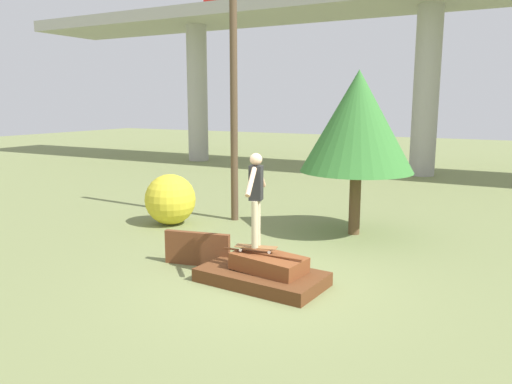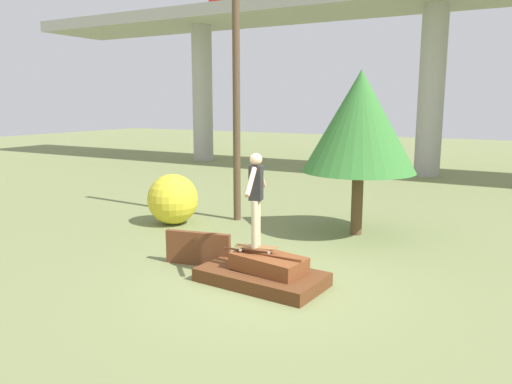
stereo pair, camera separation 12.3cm
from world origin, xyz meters
name	(u,v)px [view 2 (the right image)]	position (x,y,z in m)	size (l,w,h in m)	color
ground_plane	(261,283)	(0.00, 0.00, 0.00)	(80.00, 80.00, 0.00)	olive
scrap_pile	(264,273)	(0.04, 0.01, 0.20)	(2.35, 1.40, 0.58)	#5B3319
scrap_plank_loose	(198,249)	(-1.62, 0.29, 0.34)	(1.37, 0.39, 0.68)	brown
skateboard	(256,247)	(-0.14, 0.04, 0.65)	(0.79, 0.38, 0.09)	brown
skater	(256,193)	(-0.14, 0.04, 1.65)	(0.35, 1.15, 1.70)	#C6B78E
highway_overpass	(436,13)	(0.00, 15.38, 6.92)	(44.00, 4.73, 7.92)	#A8A59E
utility_pole	(236,82)	(-2.97, 4.04, 3.78)	(1.30, 0.20, 7.31)	brown
tree_behind_left	(360,122)	(0.42, 4.16, 2.77)	(2.74, 2.74, 4.01)	brown
bush_yellow_flowering	(173,199)	(-4.22, 2.78, 0.68)	(1.36, 1.36, 1.36)	gold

